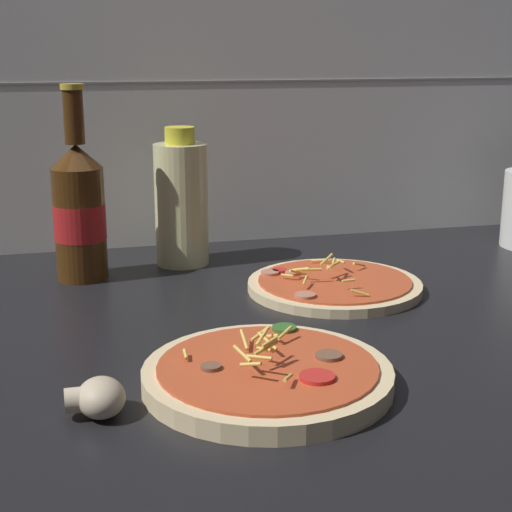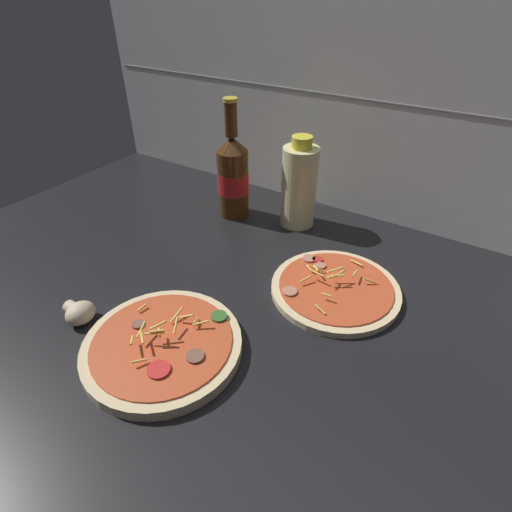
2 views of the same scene
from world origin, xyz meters
The scene contains 7 objects.
counter_slab centered at (0.00, 0.00, 1.25)cm, with size 160.00×90.00×2.50cm.
tile_backsplash centered at (0.00, 45.50, 30.00)cm, with size 160.00×1.13×60.00cm.
pizza_near centered at (-11.04, -15.09, 3.63)cm, with size 25.41×25.41×5.83cm.
pizza_far centered at (6.35, 13.39, 3.29)cm, with size 24.43×24.43×4.86cm.
beer_bottle centered at (-27.58, 28.26, 12.80)cm, with size 7.54×7.54×28.17cm.
oil_bottle centered at (-11.98, 32.61, 12.34)cm, with size 8.28×8.28×21.40cm.
mushroom_left centered at (-28.01, -17.71, 4.35)cm, with size 5.56×5.29×3.71cm.
Camera 1 is at (-30.35, -85.70, 35.88)cm, focal length 55.00 mm.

